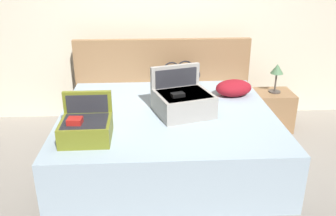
{
  "coord_description": "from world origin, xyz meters",
  "views": [
    {
      "loc": [
        -0.18,
        -2.84,
        1.92
      ],
      "look_at": [
        0.0,
        0.26,
        0.64
      ],
      "focal_mm": 38.23,
      "sensor_mm": 36.0,
      "label": 1
    }
  ],
  "objects": [
    {
      "name": "table_lamp",
      "position": [
        1.32,
        1.09,
        0.72
      ],
      "size": [
        0.15,
        0.15,
        0.35
      ],
      "color": "#3F3833",
      "rests_on": "nightstand"
    },
    {
      "name": "duffel_bag",
      "position": [
        0.16,
        1.11,
        0.68
      ],
      "size": [
        0.6,
        0.38,
        0.32
      ],
      "rotation": [
        0.0,
        0.0,
        0.31
      ],
      "color": "black",
      "rests_on": "bed"
    },
    {
      "name": "headboard",
      "position": [
        0.0,
        1.38,
        0.53
      ],
      "size": [
        2.13,
        0.08,
        1.06
      ],
      "primitive_type": "cube",
      "color": "olive",
      "rests_on": "ground"
    },
    {
      "name": "pillow_near_headboard",
      "position": [
        0.75,
        0.81,
        0.63
      ],
      "size": [
        0.43,
        0.32,
        0.18
      ],
      "primitive_type": "ellipsoid",
      "rotation": [
        0.0,
        0.0,
        0.12
      ],
      "color": "maroon",
      "rests_on": "bed"
    },
    {
      "name": "ground_plane",
      "position": [
        0.0,
        0.0,
        0.0
      ],
      "size": [
        12.0,
        12.0,
        0.0
      ],
      "primitive_type": "plane",
      "color": "gray"
    },
    {
      "name": "hard_case_medium",
      "position": [
        -0.7,
        -0.13,
        0.65
      ],
      "size": [
        0.41,
        0.4,
        0.36
      ],
      "rotation": [
        0.0,
        0.0,
        0.01
      ],
      "color": "olive",
      "rests_on": "bed"
    },
    {
      "name": "bed",
      "position": [
        0.0,
        0.4,
        0.27
      ],
      "size": [
        2.08,
        1.89,
        0.54
      ],
      "primitive_type": "cube",
      "color": "#99ADBC",
      "rests_on": "ground"
    },
    {
      "name": "back_wall",
      "position": [
        0.0,
        1.65,
        1.3
      ],
      "size": [
        8.0,
        0.1,
        2.6
      ],
      "primitive_type": "cube",
      "color": "beige",
      "rests_on": "ground"
    },
    {
      "name": "nightstand",
      "position": [
        1.32,
        1.09,
        0.23
      ],
      "size": [
        0.44,
        0.4,
        0.47
      ],
      "primitive_type": "cube",
      "color": "olive",
      "rests_on": "ground"
    },
    {
      "name": "hard_case_large",
      "position": [
        0.15,
        0.36,
        0.67
      ],
      "size": [
        0.62,
        0.6,
        0.43
      ],
      "rotation": [
        0.0,
        0.0,
        0.3
      ],
      "color": "gray",
      "rests_on": "bed"
    }
  ]
}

